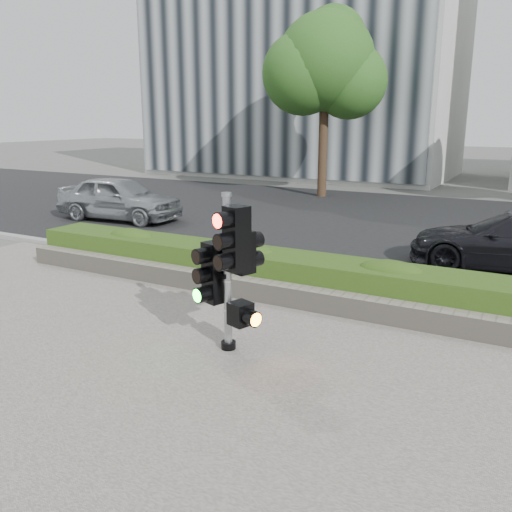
# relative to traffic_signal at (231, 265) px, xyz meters

# --- Properties ---
(ground) EXTENTS (120.00, 120.00, 0.00)m
(ground) POSITION_rel_traffic_signal_xyz_m (-0.06, 0.10, -1.21)
(ground) COLOR #51514C
(ground) RESTS_ON ground
(sidewalk) EXTENTS (16.00, 11.00, 0.03)m
(sidewalk) POSITION_rel_traffic_signal_xyz_m (-0.06, -2.40, -1.20)
(sidewalk) COLOR #9E9389
(sidewalk) RESTS_ON ground
(road) EXTENTS (60.00, 13.00, 0.02)m
(road) POSITION_rel_traffic_signal_xyz_m (-0.06, 10.10, -1.20)
(road) COLOR black
(road) RESTS_ON ground
(curb) EXTENTS (60.00, 0.25, 0.12)m
(curb) POSITION_rel_traffic_signal_xyz_m (-0.06, 3.25, -1.15)
(curb) COLOR gray
(curb) RESTS_ON ground
(stone_wall) EXTENTS (12.00, 0.32, 0.34)m
(stone_wall) POSITION_rel_traffic_signal_xyz_m (-0.06, 2.00, -1.01)
(stone_wall) COLOR gray
(stone_wall) RESTS_ON sidewalk
(hedge) EXTENTS (12.00, 1.00, 0.68)m
(hedge) POSITION_rel_traffic_signal_xyz_m (-0.06, 2.65, -0.84)
(hedge) COLOR #578027
(hedge) RESTS_ON sidewalk
(building_left) EXTENTS (16.00, 9.00, 15.00)m
(building_left) POSITION_rel_traffic_signal_xyz_m (-9.06, 23.10, 6.29)
(building_left) COLOR #B7B7B2
(building_left) RESTS_ON ground
(tree_left) EXTENTS (4.61, 4.03, 7.34)m
(tree_left) POSITION_rel_traffic_signal_xyz_m (-4.58, 14.66, 3.83)
(tree_left) COLOR black
(tree_left) RESTS_ON ground
(traffic_signal) EXTENTS (0.79, 0.66, 2.14)m
(traffic_signal) POSITION_rel_traffic_signal_xyz_m (0.00, 0.00, 0.00)
(traffic_signal) COLOR black
(traffic_signal) RESTS_ON sidewalk
(car_silver) EXTENTS (4.08, 1.88, 1.36)m
(car_silver) POSITION_rel_traffic_signal_xyz_m (-8.07, 6.67, -0.52)
(car_silver) COLOR #9FA2A6
(car_silver) RESTS_ON road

